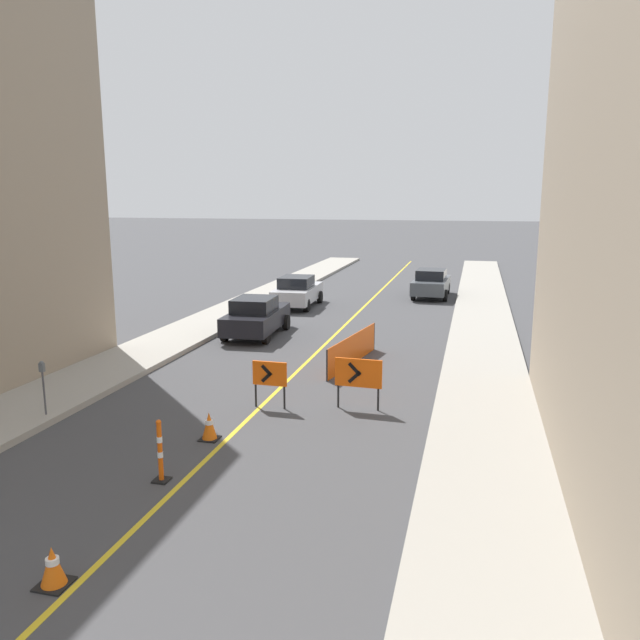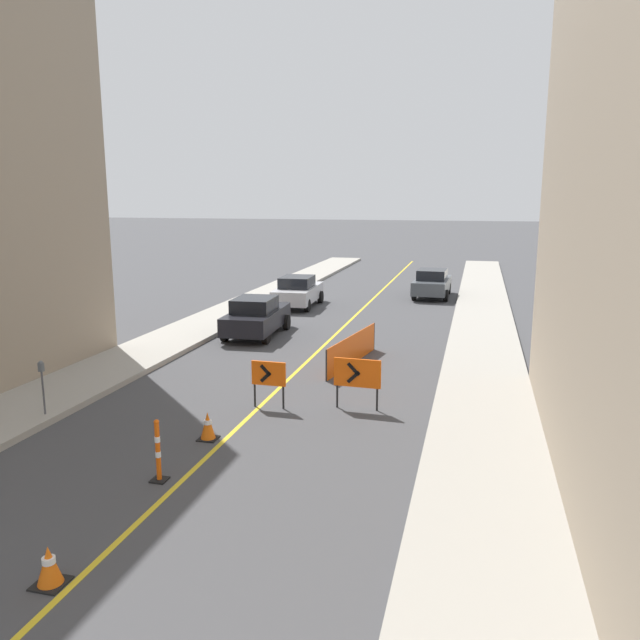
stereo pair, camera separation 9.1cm
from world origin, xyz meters
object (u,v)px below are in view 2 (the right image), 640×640
Objects in this scene: traffic_cone_third at (208,426)px; parked_car_curb_near at (256,316)px; traffic_cone_second at (49,566)px; parked_car_curb_mid at (298,291)px; parked_car_curb_far at (432,283)px; delineator_post_rear at (158,454)px; arrow_barricade_secondary at (357,375)px; arrow_barricade_primary at (269,376)px; parking_meter_near_curb at (42,377)px.

parked_car_curb_near reaches higher than traffic_cone_third.
traffic_cone_second is 23.59m from parked_car_curb_mid.
parked_car_curb_near is 1.00× the size of parked_car_curb_mid.
parked_car_curb_far is at bearing 58.79° from parked_car_curb_near.
delineator_post_rear is at bearing 92.01° from traffic_cone_second.
parked_car_curb_mid is at bearing 98.30° from delineator_post_rear.
parked_car_curb_mid is (-3.02, 23.39, 0.50)m from traffic_cone_second.
arrow_barricade_secondary is at bearing -70.70° from parked_car_curb_mid.
arrow_barricade_secondary reaches higher than arrow_barricade_primary.
parked_car_curb_far reaches higher than parking_meter_near_curb.
traffic_cone_second is at bearing -94.59° from parked_car_curb_far.
delineator_post_rear is at bearing -81.73° from parked_car_curb_near.
traffic_cone_second is at bearing -89.19° from traffic_cone_third.
delineator_post_rear reaches higher than traffic_cone_third.
parked_car_curb_near is (-2.70, 10.76, 0.47)m from traffic_cone_third.
arrow_barricade_secondary is 9.67m from parked_car_curb_near.
arrow_barricade_secondary is at bearing -89.20° from parked_car_curb_far.
parked_car_curb_near is (-2.66, 13.01, 0.23)m from delineator_post_rear.
arrow_barricade_secondary is at bearing 71.51° from traffic_cone_second.
delineator_post_rear is 13.28m from parked_car_curb_near.
parked_car_curb_mid is (-5.92, 14.72, -0.16)m from arrow_barricade_secondary.
parked_car_curb_near and parked_car_curb_far have the same top height.
arrow_barricade_primary is 0.29× the size of parked_car_curb_near.
delineator_post_rear is at bearing -91.03° from traffic_cone_third.
arrow_barricade_primary is at bearing -79.27° from parked_car_curb_mid.
parked_car_curb_mid is at bearing 104.18° from arrow_barricade_primary.
traffic_cone_second is 0.14× the size of parked_car_curb_mid.
traffic_cone_second is 8.24m from arrow_barricade_primary.
arrow_barricade_primary is 5.69m from parking_meter_near_curb.
delineator_post_rear is 0.30× the size of parked_car_curb_mid.
parked_car_curb_far is at bearing 34.09° from parked_car_curb_mid.
delineator_post_rear is 6.02m from arrow_barricade_secondary.
parking_meter_near_curb is at bearing -107.43° from parked_car_curb_far.
arrow_barricade_primary is at bearing -71.19° from parked_car_curb_near.
delineator_post_rear is 1.01× the size of arrow_barricade_primary.
parked_car_curb_mid is at bearing 99.47° from traffic_cone_third.
arrow_barricade_primary is 15.61m from parked_car_curb_mid.
traffic_cone_third is at bearing -83.17° from parked_car_curb_mid.
parked_car_curb_far is 23.74m from parking_meter_near_curb.
parked_car_curb_near and parked_car_curb_mid have the same top height.
parked_car_curb_mid reaches higher than arrow_barricade_secondary.
traffic_cone_third reaches higher than traffic_cone_second.
parked_car_curb_mid is at bearing 84.86° from parking_meter_near_curb.
parked_car_curb_near is at bearing -90.61° from parked_car_curb_mid.
parked_car_curb_mid is 17.60m from parking_meter_near_curb.
traffic_cone_third is at bearing -104.27° from arrow_barricade_primary.
arrow_barricade_primary is (0.71, 4.72, 0.33)m from delineator_post_rear.
parked_car_curb_mid is (-3.61, 15.19, -0.09)m from arrow_barricade_primary.
arrow_barricade_secondary is at bearing -57.28° from parked_car_curb_near.
parked_car_curb_far is (2.84, 20.00, -0.09)m from arrow_barricade_primary.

